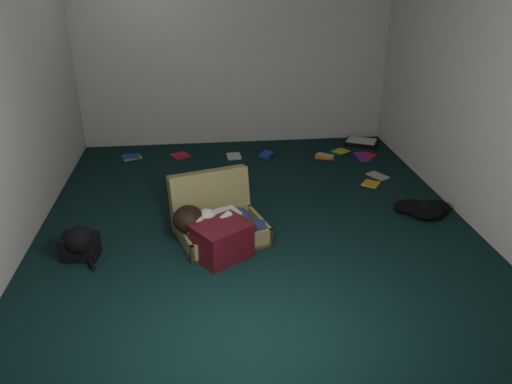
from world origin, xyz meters
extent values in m
plane|color=black|center=(0.00, 0.00, 0.00)|extent=(4.50, 4.50, 0.00)
plane|color=silver|center=(0.00, 2.25, 1.30)|extent=(4.50, 0.00, 4.50)
plane|color=silver|center=(0.00, -2.25, 1.30)|extent=(4.50, 0.00, 4.50)
plane|color=silver|center=(-2.00, 0.00, 1.30)|extent=(0.00, 4.50, 4.50)
plane|color=silver|center=(2.00, 0.00, 1.30)|extent=(0.00, 4.50, 4.50)
cube|color=#8E844E|center=(-0.32, -0.39, 0.08)|extent=(0.86, 0.71, 0.17)
cube|color=beige|center=(-0.32, -0.39, 0.04)|extent=(0.78, 0.64, 0.02)
cube|color=#8E844E|center=(-0.42, -0.06, 0.26)|extent=(0.77, 0.43, 0.54)
cube|color=silver|center=(-0.34, -0.42, 0.18)|extent=(0.36, 0.29, 0.23)
sphere|color=tan|center=(-0.55, -0.51, 0.24)|extent=(0.20, 0.20, 0.20)
ellipsoid|color=black|center=(-0.61, -0.47, 0.28)|extent=(0.27, 0.28, 0.23)
ellipsoid|color=navy|center=(-0.19, -0.36, 0.18)|extent=(0.24, 0.28, 0.23)
cube|color=navy|center=(-0.23, -0.50, 0.17)|extent=(0.30, 0.28, 0.15)
cube|color=navy|center=(-0.08, -0.46, 0.14)|extent=(0.26, 0.13, 0.12)
sphere|color=white|center=(0.01, -0.40, 0.12)|extent=(0.12, 0.12, 0.12)
sphere|color=white|center=(0.03, -0.47, 0.11)|extent=(0.11, 0.11, 0.11)
cylinder|color=tan|center=(-0.25, -0.53, 0.23)|extent=(0.20, 0.12, 0.07)
cube|color=#54111A|center=(-0.34, -0.65, 0.14)|extent=(0.54, 0.51, 0.28)
cube|color=#54111A|center=(-0.34, -0.65, 0.29)|extent=(0.56, 0.54, 0.02)
cube|color=black|center=(1.67, 1.95, 0.03)|extent=(0.51, 0.47, 0.05)
cube|color=white|center=(1.67, 1.95, 0.06)|extent=(0.46, 0.41, 0.01)
cube|color=yellow|center=(-1.35, 1.78, 0.01)|extent=(0.21, 0.16, 0.02)
cube|color=red|center=(-0.75, 1.77, 0.01)|extent=(0.26, 0.25, 0.02)
cube|color=silver|center=(-0.08, 1.66, 0.01)|extent=(0.21, 0.24, 0.02)
cube|color=#1E3AA2|center=(0.34, 1.66, 0.01)|extent=(0.22, 0.25, 0.02)
cube|color=orange|center=(1.06, 1.51, 0.01)|extent=(0.26, 0.24, 0.02)
cube|color=#258737|center=(1.29, 1.68, 0.01)|extent=(0.22, 0.17, 0.02)
cube|color=#822185|center=(1.53, 1.45, 0.01)|extent=(0.26, 0.26, 0.02)
cube|color=beige|center=(1.52, 0.85, 0.01)|extent=(0.19, 0.24, 0.02)
cube|color=yellow|center=(1.37, 0.65, 0.01)|extent=(0.23, 0.26, 0.02)
cube|color=red|center=(1.61, 1.51, 0.01)|extent=(0.26, 0.23, 0.02)
camera|label=1|loc=(-0.47, -4.22, 2.26)|focal=35.00mm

